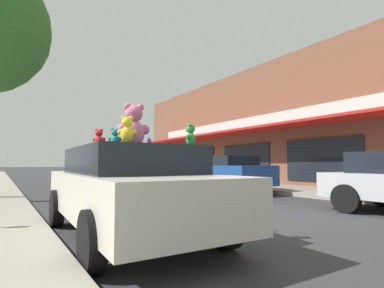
{
  "coord_description": "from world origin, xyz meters",
  "views": [
    {
      "loc": [
        -5.06,
        -5.09,
        1.21
      ],
      "look_at": [
        -0.9,
        1.34,
        1.73
      ],
      "focal_mm": 28.0,
      "sensor_mm": 36.0,
      "label": 1
    }
  ],
  "objects_px": {
    "plush_art_car": "(128,188)",
    "teddy_bear_red": "(99,138)",
    "teddy_bear_giant": "(134,126)",
    "teddy_bear_orange": "(129,143)",
    "teddy_bear_teal": "(115,138)",
    "teddy_bear_yellow": "(127,130)",
    "teddy_bear_green": "(190,135)",
    "teddy_bear_purple": "(149,144)",
    "parked_car_far_center": "(225,172)",
    "teddy_bear_cream": "(135,140)",
    "teddy_bear_black": "(126,137)"
  },
  "relations": [
    {
      "from": "teddy_bear_giant",
      "to": "teddy_bear_red",
      "type": "distance_m",
      "value": 0.61
    },
    {
      "from": "teddy_bear_red",
      "to": "teddy_bear_teal",
      "type": "xyz_separation_m",
      "value": [
        0.18,
        -0.28,
        -0.0
      ]
    },
    {
      "from": "teddy_bear_green",
      "to": "teddy_bear_purple",
      "type": "distance_m",
      "value": 1.54
    },
    {
      "from": "teddy_bear_purple",
      "to": "teddy_bear_orange",
      "type": "bearing_deg",
      "value": -20.12
    },
    {
      "from": "teddy_bear_giant",
      "to": "teddy_bear_orange",
      "type": "xyz_separation_m",
      "value": [
        0.05,
        0.37,
        -0.26
      ]
    },
    {
      "from": "plush_art_car",
      "to": "teddy_bear_red",
      "type": "height_order",
      "value": "teddy_bear_red"
    },
    {
      "from": "teddy_bear_giant",
      "to": "teddy_bear_black",
      "type": "distance_m",
      "value": 0.42
    },
    {
      "from": "parked_car_far_center",
      "to": "teddy_bear_orange",
      "type": "bearing_deg",
      "value": -142.1
    },
    {
      "from": "plush_art_car",
      "to": "parked_car_far_center",
      "type": "xyz_separation_m",
      "value": [
        6.37,
        5.2,
        0.04
      ]
    },
    {
      "from": "teddy_bear_giant",
      "to": "parked_car_far_center",
      "type": "xyz_separation_m",
      "value": [
        6.3,
        5.24,
        -1.01
      ]
    },
    {
      "from": "teddy_bear_yellow",
      "to": "teddy_bear_red",
      "type": "height_order",
      "value": "teddy_bear_yellow"
    },
    {
      "from": "parked_car_far_center",
      "to": "plush_art_car",
      "type": "bearing_deg",
      "value": -140.77
    },
    {
      "from": "teddy_bear_cream",
      "to": "teddy_bear_teal",
      "type": "height_order",
      "value": "teddy_bear_cream"
    },
    {
      "from": "teddy_bear_giant",
      "to": "teddy_bear_orange",
      "type": "distance_m",
      "value": 0.46
    },
    {
      "from": "teddy_bear_purple",
      "to": "teddy_bear_yellow",
      "type": "bearing_deg",
      "value": 7.17
    },
    {
      "from": "teddy_bear_teal",
      "to": "teddy_bear_orange",
      "type": "distance_m",
      "value": 0.61
    },
    {
      "from": "teddy_bear_orange",
      "to": "teddy_bear_teal",
      "type": "bearing_deg",
      "value": 50.3
    },
    {
      "from": "teddy_bear_black",
      "to": "teddy_bear_orange",
      "type": "height_order",
      "value": "teddy_bear_black"
    },
    {
      "from": "teddy_bear_black",
      "to": "teddy_bear_teal",
      "type": "xyz_separation_m",
      "value": [
        -0.12,
        0.18,
        0.0
      ]
    },
    {
      "from": "teddy_bear_green",
      "to": "teddy_bear_orange",
      "type": "relative_size",
      "value": 1.57
    },
    {
      "from": "teddy_bear_red",
      "to": "teddy_bear_orange",
      "type": "relative_size",
      "value": 1.35
    },
    {
      "from": "teddy_bear_giant",
      "to": "teddy_bear_green",
      "type": "bearing_deg",
      "value": 142.68
    },
    {
      "from": "teddy_bear_cream",
      "to": "teddy_bear_yellow",
      "type": "relative_size",
      "value": 0.96
    },
    {
      "from": "teddy_bear_purple",
      "to": "teddy_bear_red",
      "type": "distance_m",
      "value": 1.24
    },
    {
      "from": "teddy_bear_purple",
      "to": "teddy_bear_black",
      "type": "xyz_separation_m",
      "value": [
        -0.84,
        -0.95,
        0.03
      ]
    },
    {
      "from": "teddy_bear_purple",
      "to": "teddy_bear_orange",
      "type": "relative_size",
      "value": 1.08
    },
    {
      "from": "teddy_bear_black",
      "to": "teddy_bear_cream",
      "type": "bearing_deg",
      "value": -159.27
    },
    {
      "from": "teddy_bear_green",
      "to": "teddy_bear_purple",
      "type": "height_order",
      "value": "teddy_bear_green"
    },
    {
      "from": "plush_art_car",
      "to": "teddy_bear_purple",
      "type": "bearing_deg",
      "value": 45.78
    },
    {
      "from": "parked_car_far_center",
      "to": "teddy_bear_purple",
      "type": "bearing_deg",
      "value": -141.39
    },
    {
      "from": "teddy_bear_purple",
      "to": "parked_car_far_center",
      "type": "bearing_deg",
      "value": 168.83
    },
    {
      "from": "teddy_bear_cream",
      "to": "teddy_bear_purple",
      "type": "bearing_deg",
      "value": -132.11
    },
    {
      "from": "plush_art_car",
      "to": "teddy_bear_cream",
      "type": "bearing_deg",
      "value": 59.55
    },
    {
      "from": "teddy_bear_purple",
      "to": "teddy_bear_cream",
      "type": "bearing_deg",
      "value": -25.19
    },
    {
      "from": "teddy_bear_black",
      "to": "parked_car_far_center",
      "type": "height_order",
      "value": "teddy_bear_black"
    },
    {
      "from": "teddy_bear_yellow",
      "to": "teddy_bear_orange",
      "type": "relative_size",
      "value": 1.6
    },
    {
      "from": "plush_art_car",
      "to": "teddy_bear_purple",
      "type": "xyz_separation_m",
      "value": [
        0.67,
        0.65,
        0.8
      ]
    },
    {
      "from": "teddy_bear_green",
      "to": "teddy_bear_red",
      "type": "distance_m",
      "value": 1.56
    },
    {
      "from": "teddy_bear_cream",
      "to": "teddy_bear_red",
      "type": "height_order",
      "value": "teddy_bear_cream"
    },
    {
      "from": "plush_art_car",
      "to": "teddy_bear_cream",
      "type": "height_order",
      "value": "teddy_bear_cream"
    },
    {
      "from": "teddy_bear_cream",
      "to": "teddy_bear_yellow",
      "type": "xyz_separation_m",
      "value": [
        -0.73,
        -1.51,
        0.01
      ]
    },
    {
      "from": "teddy_bear_green",
      "to": "parked_car_far_center",
      "type": "bearing_deg",
      "value": -175.22
    },
    {
      "from": "teddy_bear_cream",
      "to": "teddy_bear_black",
      "type": "height_order",
      "value": "teddy_bear_cream"
    },
    {
      "from": "teddy_bear_yellow",
      "to": "teddy_bear_teal",
      "type": "height_order",
      "value": "teddy_bear_yellow"
    },
    {
      "from": "teddy_bear_giant",
      "to": "teddy_bear_purple",
      "type": "height_order",
      "value": "teddy_bear_giant"
    },
    {
      "from": "teddy_bear_red",
      "to": "teddy_bear_purple",
      "type": "bearing_deg",
      "value": -113.14
    },
    {
      "from": "teddy_bear_giant",
      "to": "teddy_bear_green",
      "type": "height_order",
      "value": "teddy_bear_giant"
    },
    {
      "from": "teddy_bear_purple",
      "to": "teddy_bear_orange",
      "type": "xyz_separation_m",
      "value": [
        -0.55,
        -0.31,
        -0.01
      ]
    },
    {
      "from": "teddy_bear_yellow",
      "to": "teddy_bear_teal",
      "type": "xyz_separation_m",
      "value": [
        0.14,
        0.91,
        -0.03
      ]
    },
    {
      "from": "teddy_bear_black",
      "to": "parked_car_far_center",
      "type": "xyz_separation_m",
      "value": [
        6.54,
        5.5,
        -0.79
      ]
    }
  ]
}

